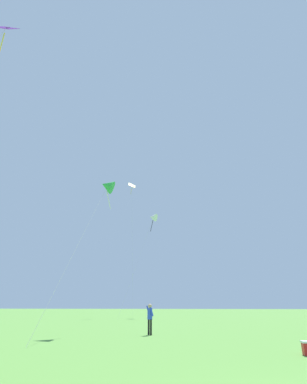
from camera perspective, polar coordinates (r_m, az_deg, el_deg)
The scene contains 5 objects.
kite_purple_streamer at distance 27.21m, azimuth -26.64°, elevation 24.44°, with size 2.12×6.45×21.69m.
kite_green_small at distance 22.66m, azimuth -8.66°, elevation 1.11°, with size 1.32×8.23×10.45m.
kite_yellow_diamond at distance 54.61m, azimuth -4.07°, elevation -0.00°, with size 2.34×4.66×22.64m.
kite_white_distant at distance 52.05m, azimuth -0.11°, elevation -4.76°, with size 3.46×10.48×16.52m.
person_foreground_watcher at distance 19.08m, azimuth -0.69°, elevation -22.16°, with size 0.51×0.33×1.67m.
Camera 1 is at (-2.36, -4.79, 1.54)m, focal length 28.57 mm.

